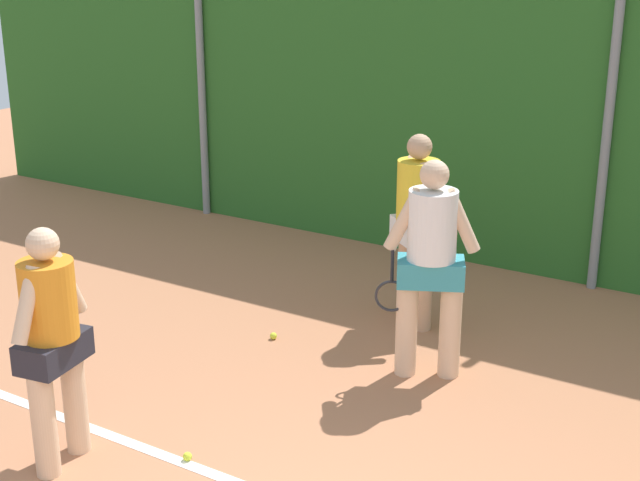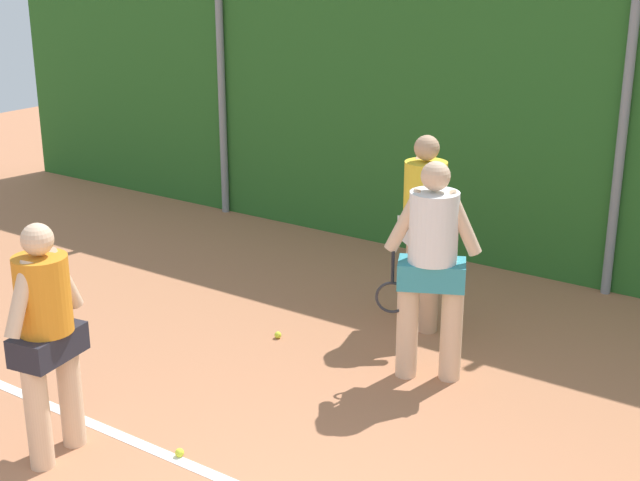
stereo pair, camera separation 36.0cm
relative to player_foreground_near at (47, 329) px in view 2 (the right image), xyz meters
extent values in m
cube|color=#286023|center=(2.26, 5.61, 0.80)|extent=(18.36, 0.25, 3.60)
cylinder|color=gray|center=(-3.04, 5.44, 0.88)|extent=(0.10, 0.10, 3.75)
cylinder|color=gray|center=(2.26, 5.44, 0.88)|extent=(0.10, 0.10, 3.75)
cylinder|color=beige|center=(0.03, -0.17, -0.61)|extent=(0.17, 0.17, 0.78)
cylinder|color=beige|center=(-0.03, 0.17, -0.61)|extent=(0.17, 0.17, 0.78)
cube|color=#23232D|center=(0.00, 0.00, -0.12)|extent=(0.38, 0.56, 0.21)
cylinder|color=orange|center=(0.00, 0.00, 0.26)|extent=(0.38, 0.38, 0.55)
sphere|color=beige|center=(0.00, 0.00, 0.66)|extent=(0.22, 0.22, 0.22)
cylinder|color=beige|center=(0.04, -0.21, 0.31)|extent=(0.14, 0.31, 0.52)
cylinder|color=beige|center=(-0.04, 0.21, 0.31)|extent=(0.14, 0.31, 0.52)
cylinder|color=beige|center=(1.79, 2.72, -0.58)|extent=(0.19, 0.19, 0.84)
cylinder|color=beige|center=(1.46, 2.56, -0.58)|extent=(0.19, 0.19, 0.84)
cube|color=teal|center=(1.63, 2.64, -0.05)|extent=(0.64, 0.54, 0.22)
cylinder|color=white|center=(1.63, 2.64, 0.36)|extent=(0.41, 0.41, 0.59)
sphere|color=beige|center=(1.63, 2.64, 0.79)|extent=(0.24, 0.24, 0.24)
cylinder|color=beige|center=(1.83, 2.74, 0.40)|extent=(0.32, 0.22, 0.57)
cylinder|color=beige|center=(1.42, 2.54, 0.40)|extent=(0.32, 0.22, 0.57)
cylinder|color=black|center=(1.36, 2.45, 0.01)|extent=(0.03, 0.03, 0.28)
torus|color=#26262B|center=(1.36, 2.45, -0.26)|extent=(0.27, 0.15, 0.28)
cylinder|color=tan|center=(1.17, 3.49, -0.59)|extent=(0.18, 0.18, 0.82)
cylinder|color=tan|center=(0.88, 3.72, -0.59)|extent=(0.18, 0.18, 0.82)
cube|color=white|center=(1.03, 3.60, -0.07)|extent=(0.63, 0.59, 0.22)
cylinder|color=yellow|center=(1.03, 3.60, 0.34)|extent=(0.40, 0.40, 0.59)
sphere|color=tan|center=(1.03, 3.60, 0.76)|extent=(0.24, 0.24, 0.24)
cylinder|color=tan|center=(1.20, 3.46, 0.38)|extent=(0.29, 0.25, 0.56)
cylinder|color=tan|center=(0.85, 3.74, 0.38)|extent=(0.29, 0.25, 0.56)
sphere|color=#CCDB33|center=(0.75, 0.48, -0.96)|extent=(0.07, 0.07, 0.07)
sphere|color=#CCDB33|center=(0.09, 2.53, -0.96)|extent=(0.07, 0.07, 0.07)
camera|label=1|loc=(4.57, -3.86, 2.60)|focal=50.79mm
camera|label=2|loc=(4.87, -3.66, 2.60)|focal=50.79mm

